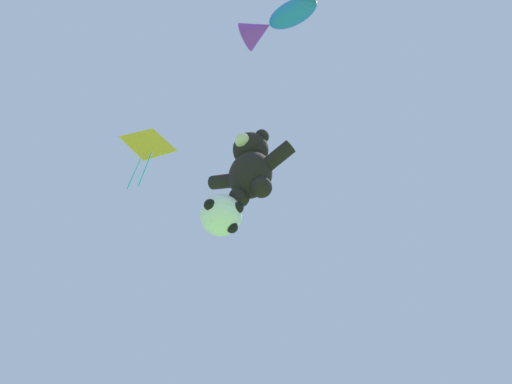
# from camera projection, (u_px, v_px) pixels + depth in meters

# --- Properties ---
(teddy_bear_kite) EXTENTS (1.88, 0.83, 1.91)m
(teddy_bear_kite) POSITION_uv_depth(u_px,v_px,m) (250.00, 167.00, 9.57)
(teddy_bear_kite) COLOR black
(soccer_ball_kite) EXTENTS (0.83, 0.82, 0.76)m
(soccer_ball_kite) POSITION_uv_depth(u_px,v_px,m) (221.00, 215.00, 8.75)
(soccer_ball_kite) COLOR white
(fish_kite_cobalt) EXTENTS (1.82, 0.72, 0.69)m
(fish_kite_cobalt) POSITION_uv_depth(u_px,v_px,m) (275.00, 22.00, 11.29)
(fish_kite_cobalt) COLOR blue
(diamond_kite) EXTENTS (1.02, 1.13, 2.65)m
(diamond_kite) POSITION_uv_depth(u_px,v_px,m) (148.00, 146.00, 12.81)
(diamond_kite) COLOR yellow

